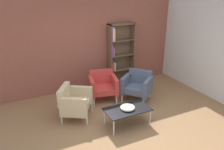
{
  "coord_description": "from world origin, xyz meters",
  "views": [
    {
      "loc": [
        -2.12,
        -3.58,
        2.89
      ],
      "look_at": [
        0.02,
        0.84,
        0.95
      ],
      "focal_mm": 35.93,
      "sensor_mm": 36.0,
      "label": 1
    }
  ],
  "objects_px": {
    "armchair_spare_guest": "(74,101)",
    "armchair_near_window": "(103,85)",
    "decorative_bowl": "(128,107)",
    "armchair_by_bookshelf": "(137,85)",
    "coffee_table_low": "(127,110)",
    "bookshelf_tall": "(119,55)"
  },
  "relations": [
    {
      "from": "armchair_spare_guest",
      "to": "armchair_near_window",
      "type": "distance_m",
      "value": 1.11
    },
    {
      "from": "decorative_bowl",
      "to": "armchair_by_bookshelf",
      "type": "height_order",
      "value": "armchair_by_bookshelf"
    },
    {
      "from": "coffee_table_low",
      "to": "decorative_bowl",
      "type": "distance_m",
      "value": 0.07
    },
    {
      "from": "armchair_near_window",
      "to": "coffee_table_low",
      "type": "bearing_deg",
      "value": -77.22
    },
    {
      "from": "armchair_near_window",
      "to": "armchair_spare_guest",
      "type": "bearing_deg",
      "value": -137.41
    },
    {
      "from": "decorative_bowl",
      "to": "armchair_by_bookshelf",
      "type": "bearing_deg",
      "value": 48.54
    },
    {
      "from": "bookshelf_tall",
      "to": "decorative_bowl",
      "type": "bearing_deg",
      "value": -112.67
    },
    {
      "from": "armchair_spare_guest",
      "to": "armchair_near_window",
      "type": "bearing_deg",
      "value": -28.8
    },
    {
      "from": "decorative_bowl",
      "to": "armchair_by_bookshelf",
      "type": "distance_m",
      "value": 1.29
    },
    {
      "from": "armchair_spare_guest",
      "to": "armchair_by_bookshelf",
      "type": "relative_size",
      "value": 0.99
    },
    {
      "from": "armchair_by_bookshelf",
      "to": "bookshelf_tall",
      "type": "bearing_deg",
      "value": 139.1
    },
    {
      "from": "decorative_bowl",
      "to": "armchair_near_window",
      "type": "distance_m",
      "value": 1.36
    },
    {
      "from": "bookshelf_tall",
      "to": "armchair_by_bookshelf",
      "type": "xyz_separation_m",
      "value": [
        -0.03,
        -1.16,
        -0.54
      ]
    },
    {
      "from": "armchair_spare_guest",
      "to": "armchair_by_bookshelf",
      "type": "xyz_separation_m",
      "value": [
        1.82,
        0.15,
        0.0
      ]
    },
    {
      "from": "coffee_table_low",
      "to": "armchair_near_window",
      "type": "relative_size",
      "value": 1.19
    },
    {
      "from": "coffee_table_low",
      "to": "armchair_spare_guest",
      "type": "xyz_separation_m",
      "value": [
        -0.96,
        0.81,
        0.05
      ]
    },
    {
      "from": "bookshelf_tall",
      "to": "decorative_bowl",
      "type": "height_order",
      "value": "bookshelf_tall"
    },
    {
      "from": "coffee_table_low",
      "to": "armchair_near_window",
      "type": "distance_m",
      "value": 1.36
    },
    {
      "from": "decorative_bowl",
      "to": "bookshelf_tall",
      "type": "bearing_deg",
      "value": 67.33
    },
    {
      "from": "coffee_table_low",
      "to": "armchair_by_bookshelf",
      "type": "bearing_deg",
      "value": 48.54
    },
    {
      "from": "bookshelf_tall",
      "to": "armchair_by_bookshelf",
      "type": "relative_size",
      "value": 2.0
    },
    {
      "from": "bookshelf_tall",
      "to": "armchair_near_window",
      "type": "xyz_separation_m",
      "value": [
        -0.89,
        -0.76,
        -0.54
      ]
    }
  ]
}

